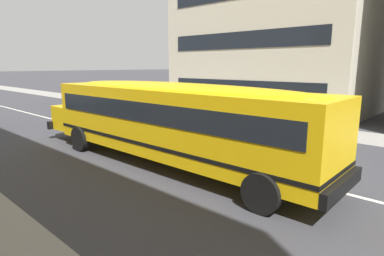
# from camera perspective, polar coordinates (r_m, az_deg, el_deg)

# --- Properties ---
(ground_plane) EXTENTS (400.00, 400.00, 0.00)m
(ground_plane) POSITION_cam_1_polar(r_m,az_deg,el_deg) (10.59, 14.74, -8.30)
(ground_plane) COLOR #38383D
(sidewalk_far) EXTENTS (120.00, 3.00, 0.01)m
(sidewalk_far) POSITION_cam_1_polar(r_m,az_deg,el_deg) (17.77, 26.82, -1.26)
(sidewalk_far) COLOR gray
(sidewalk_far) RESTS_ON ground_plane
(lane_centreline) EXTENTS (110.00, 0.16, 0.01)m
(lane_centreline) POSITION_cam_1_polar(r_m,az_deg,el_deg) (10.59, 14.74, -8.29)
(lane_centreline) COLOR silver
(lane_centreline) RESTS_ON ground_plane
(school_bus) EXTENTS (12.96, 3.07, 2.89)m
(school_bus) POSITION_cam_1_polar(r_m,az_deg,el_deg) (11.13, -4.25, 2.13)
(school_bus) COLOR yellow
(school_bus) RESTS_ON ground_plane
(parked_car_dark_blue_mid_block) EXTENTS (3.96, 1.99, 1.64)m
(parked_car_dark_blue_mid_block) POSITION_cam_1_polar(r_m,az_deg,el_deg) (29.00, -18.52, 5.44)
(parked_car_dark_blue_mid_block) COLOR navy
(parked_car_dark_blue_mid_block) RESTS_ON ground_plane
(parked_car_black_beside_sign) EXTENTS (3.99, 2.06, 1.64)m
(parked_car_black_beside_sign) POSITION_cam_1_polar(r_m,az_deg,el_deg) (24.32, -12.39, 4.76)
(parked_car_black_beside_sign) COLOR black
(parked_car_black_beside_sign) RESTS_ON ground_plane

